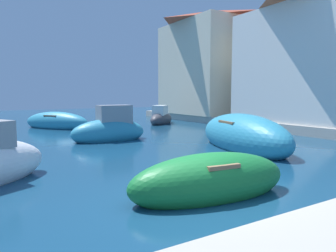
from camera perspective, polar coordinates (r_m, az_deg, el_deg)
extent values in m
plane|color=navy|center=(6.15, 6.38, -13.75)|extent=(80.00, 80.00, 0.00)
cube|color=#ADA89E|center=(19.72, 26.21, -0.03)|extent=(6.00, 32.00, 0.50)
ellipsoid|color=#3F3F47|center=(21.90, -1.24, 1.21)|extent=(3.15, 3.00, 1.07)
cube|color=white|center=(21.62, -1.46, 2.91)|extent=(1.40, 1.37, 0.68)
ellipsoid|color=teal|center=(12.18, 13.54, -1.82)|extent=(3.12, 5.71, 1.71)
cube|color=brown|center=(12.12, 13.60, 0.78)|extent=(1.73, 1.41, 0.08)
ellipsoid|color=teal|center=(20.07, -19.75, 0.63)|extent=(3.85, 4.56, 1.30)
cube|color=brown|center=(20.04, -19.79, 1.85)|extent=(1.47, 1.42, 0.08)
ellipsoid|color=teal|center=(14.16, -10.78, -1.23)|extent=(3.44, 1.46, 1.25)
cube|color=gray|center=(14.18, -9.82, 2.06)|extent=(1.50, 0.80, 0.86)
ellipsoid|color=#197233|center=(6.44, 7.81, -9.93)|extent=(3.64, 1.66, 1.14)
cube|color=brown|center=(6.35, 7.86, -6.61)|extent=(0.82, 1.09, 0.08)
cube|color=white|center=(19.80, 26.23, 9.92)|extent=(5.72, 8.35, 6.35)
cube|color=beige|center=(26.32, 8.15, 10.22)|extent=(6.25, 7.18, 7.20)
pyramid|color=#9E422D|center=(26.96, 8.29, 19.07)|extent=(6.63, 7.62, 1.13)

